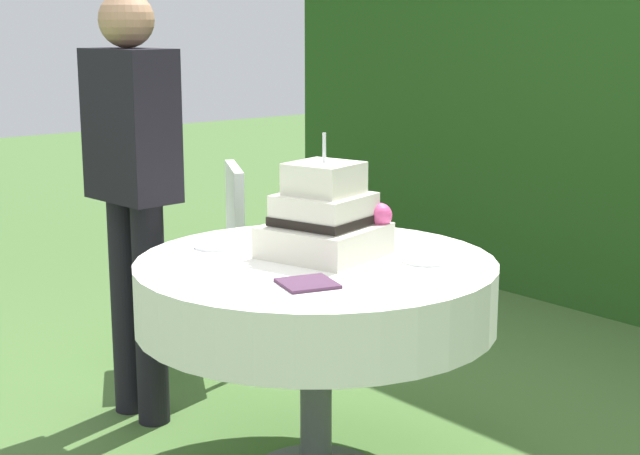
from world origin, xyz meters
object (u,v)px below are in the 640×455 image
(wedding_cake, at_px, (325,219))
(napkin_stack, at_px, (308,283))
(serving_plate_far, at_px, (426,260))
(serving_plate_near, at_px, (216,246))
(standing_person, at_px, (133,179))
(garden_chair, at_px, (212,247))
(cake_table, at_px, (316,293))

(wedding_cake, height_order, napkin_stack, wedding_cake)
(serving_plate_far, height_order, napkin_stack, serving_plate_far)
(serving_plate_near, bearing_deg, napkin_stack, -5.97)
(serving_plate_near, bearing_deg, serving_plate_far, 34.50)
(serving_plate_far, xyz_separation_m, standing_person, (-1.07, -0.44, 0.17))
(serving_plate_far, bearing_deg, wedding_cake, -144.45)
(napkin_stack, xyz_separation_m, garden_chair, (-1.32, 0.54, -0.22))
(cake_table, distance_m, serving_plate_far, 0.37)
(serving_plate_far, bearing_deg, napkin_stack, -93.16)
(garden_chair, distance_m, standing_person, 0.71)
(cake_table, xyz_separation_m, serving_plate_far, (0.24, 0.26, 0.11))
(garden_chair, bearing_deg, serving_plate_far, -3.53)
(serving_plate_far, xyz_separation_m, garden_chair, (-1.35, 0.08, -0.22))
(standing_person, bearing_deg, serving_plate_far, 22.31)
(wedding_cake, distance_m, napkin_stack, 0.38)
(wedding_cake, xyz_separation_m, standing_person, (-0.80, -0.25, 0.06))
(napkin_stack, bearing_deg, garden_chair, 157.62)
(wedding_cake, bearing_deg, serving_plate_near, -146.40)
(wedding_cake, bearing_deg, napkin_stack, -48.26)
(wedding_cake, bearing_deg, garden_chair, 165.78)
(cake_table, bearing_deg, serving_plate_far, 47.45)
(napkin_stack, height_order, garden_chair, garden_chair)
(serving_plate_near, relative_size, napkin_stack, 0.92)
(serving_plate_far, distance_m, napkin_stack, 0.46)
(serving_plate_far, relative_size, standing_person, 0.09)
(cake_table, bearing_deg, garden_chair, 163.01)
(cake_table, relative_size, wedding_cake, 2.84)
(serving_plate_near, bearing_deg, garden_chair, 147.48)
(napkin_stack, bearing_deg, serving_plate_near, 174.03)
(cake_table, distance_m, standing_person, 0.90)
(serving_plate_far, bearing_deg, standing_person, -157.69)
(cake_table, relative_size, serving_plate_far, 7.74)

